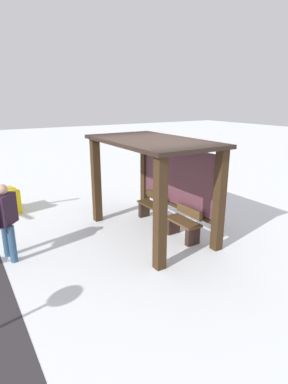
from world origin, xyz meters
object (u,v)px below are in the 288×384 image
(bus_shelter, at_px, (159,166))
(bench_center_inside, at_px, (183,226))
(grit_bin, at_px, (7,201))
(person_walking, at_px, (6,216))
(bench_left_inside, at_px, (152,209))

(bus_shelter, relative_size, bench_center_inside, 3.57)
(bus_shelter, xyz_separation_m, grit_bin, (-3.35, -2.90, -1.30))
(grit_bin, bearing_deg, person_walking, -7.92)
(bus_shelter, xyz_separation_m, bench_center_inside, (0.66, 0.26, -1.32))
(bus_shelter, height_order, bench_left_inside, bus_shelter)
(bus_shelter, height_order, bench_center_inside, bus_shelter)
(person_walking, relative_size, grit_bin, 2.24)
(person_walking, bearing_deg, bus_shelter, 82.20)
(bus_shelter, relative_size, bench_left_inside, 3.57)
(bench_left_inside, bearing_deg, bench_center_inside, 0.01)
(bus_shelter, height_order, person_walking, bus_shelter)
(bus_shelter, distance_m, bench_left_inside, 1.49)
(bus_shelter, xyz_separation_m, person_walking, (-0.45, -3.30, -0.72))
(bench_left_inside, height_order, bench_center_inside, bench_left_inside)
(bench_center_inside, height_order, person_walking, person_walking)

